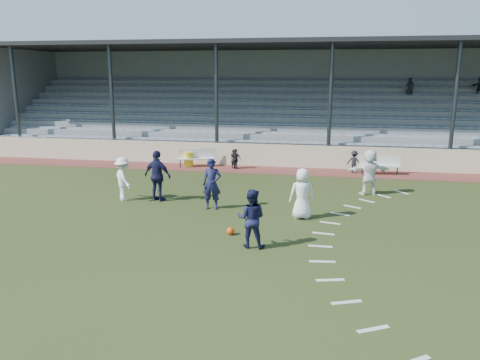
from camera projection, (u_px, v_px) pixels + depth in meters
name	position (u px, v px, depth m)	size (l,w,h in m)	color
ground	(225.00, 240.00, 14.12)	(90.00, 90.00, 0.00)	#273315
cinder_track	(268.00, 170.00, 24.17)	(34.00, 2.00, 0.02)	brown
retaining_wall	(271.00, 155.00, 25.04)	(34.00, 0.18, 1.20)	beige
bench_left	(197.00, 156.00, 24.99)	(2.02, 1.11, 0.95)	silver
bench_right	(380.00, 163.00, 23.06)	(2.03, 0.70, 0.95)	silver
trash_bin	(189.00, 159.00, 25.01)	(0.48, 0.48, 0.78)	yellow
football	(231.00, 231.00, 14.56)	(0.25, 0.25, 0.25)	#D6400C
player_white_lead	(302.00, 194.00, 16.04)	(0.86, 0.56, 1.77)	white
player_navy_lead	(212.00, 184.00, 17.16)	(0.69, 0.45, 1.89)	#15163A
player_navy_mid	(251.00, 218.00, 13.40)	(0.84, 0.65, 1.72)	#15163A
player_white_wing	(123.00, 179.00, 18.36)	(1.11, 0.64, 1.72)	white
player_navy_wing	(158.00, 176.00, 18.25)	(1.17, 0.49, 2.00)	#15163A
player_white_back	(369.00, 172.00, 19.22)	(1.76, 0.56, 1.89)	white
sub_left_near	(234.00, 159.00, 24.49)	(0.37, 0.24, 1.02)	black
sub_left_far	(236.00, 159.00, 24.35)	(0.61, 0.26, 1.05)	black
sub_right	(354.00, 162.00, 23.42)	(0.72, 0.42, 1.12)	black
grandstand	(281.00, 117.00, 29.20)	(34.60, 9.00, 6.61)	gray
penalty_arc	(365.00, 249.00, 13.38)	(3.89, 14.63, 0.01)	silver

